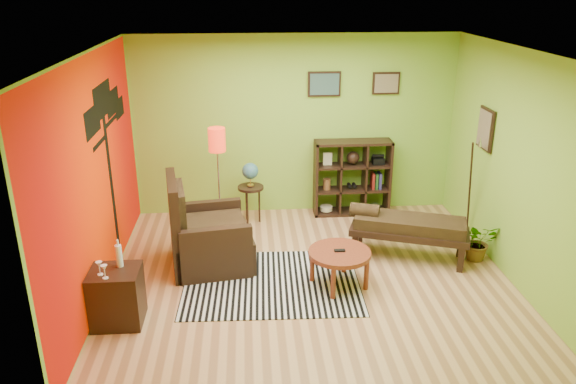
{
  "coord_description": "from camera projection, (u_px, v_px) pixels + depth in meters",
  "views": [
    {
      "loc": [
        -0.75,
        -6.23,
        3.55
      ],
      "look_at": [
        -0.25,
        0.3,
        1.05
      ],
      "focal_mm": 35.0,
      "sensor_mm": 36.0,
      "label": 1
    }
  ],
  "objects": [
    {
      "name": "globe_table",
      "position": [
        250.0,
        178.0,
        8.47
      ],
      "size": [
        0.39,
        0.39,
        0.96
      ],
      "color": "black",
      "rests_on": "ground"
    },
    {
      "name": "armchair",
      "position": [
        206.0,
        239.0,
        7.3
      ],
      "size": [
        1.16,
        1.16,
        1.23
      ],
      "color": "black",
      "rests_on": "ground"
    },
    {
      "name": "zebra_rug",
      "position": [
        272.0,
        282.0,
        6.99
      ],
      "size": [
        2.22,
        1.71,
        0.01
      ],
      "primitive_type": "cube",
      "rotation": [
        0.0,
        0.0,
        -0.03
      ],
      "color": "silver",
      "rests_on": "ground"
    },
    {
      "name": "side_cabinet",
      "position": [
        117.0,
        296.0,
        6.08
      ],
      "size": [
        0.53,
        0.49,
        0.95
      ],
      "color": "black",
      "rests_on": "ground"
    },
    {
      "name": "ground",
      "position": [
        309.0,
        277.0,
        7.12
      ],
      "size": [
        5.0,
        5.0,
        0.0
      ],
      "primitive_type": "plane",
      "color": "tan",
      "rests_on": "ground"
    },
    {
      "name": "potted_plant",
      "position": [
        477.0,
        245.0,
        7.51
      ],
      "size": [
        0.49,
        0.54,
        0.41
      ],
      "primitive_type": "imported",
      "rotation": [
        0.0,
        0.0,
        0.04
      ],
      "color": "#26661E",
      "rests_on": "ground"
    },
    {
      "name": "bench",
      "position": [
        406.0,
        226.0,
        7.47
      ],
      "size": [
        1.64,
        1.04,
        0.72
      ],
      "color": "black",
      "rests_on": "ground"
    },
    {
      "name": "cube_shelf",
      "position": [
        353.0,
        178.0,
        8.86
      ],
      "size": [
        1.2,
        0.35,
        1.2
      ],
      "color": "black",
      "rests_on": "ground"
    },
    {
      "name": "room_shell",
      "position": [
        303.0,
        140.0,
        6.49
      ],
      "size": [
        5.04,
        4.54,
        2.82
      ],
      "color": "#85BC38",
      "rests_on": "ground"
    },
    {
      "name": "floor_lamp",
      "position": [
        217.0,
        150.0,
        7.79
      ],
      "size": [
        0.25,
        0.25,
        1.63
      ],
      "color": "silver",
      "rests_on": "ground"
    },
    {
      "name": "coffee_table",
      "position": [
        339.0,
        256.0,
        6.79
      ],
      "size": [
        0.76,
        0.76,
        0.49
      ],
      "color": "maroon",
      "rests_on": "ground"
    }
  ]
}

